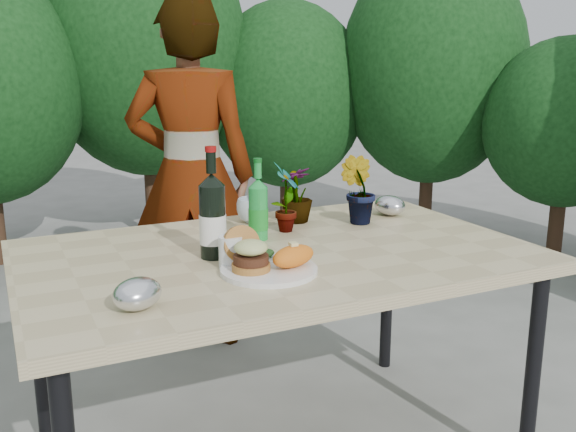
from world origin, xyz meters
name	(u,v)px	position (x,y,z in m)	size (l,w,h in m)	color
patio_table	(277,267)	(0.00, 0.00, 0.69)	(1.60, 1.00, 0.75)	tan
shrub_hedge	(214,88)	(0.40, 1.75, 1.19)	(6.96, 5.11, 2.35)	#382316
dinner_plate	(269,270)	(-0.11, -0.20, 0.76)	(0.28, 0.28, 0.01)	white
burger_stack	(248,253)	(-0.17, -0.18, 0.81)	(0.11, 0.16, 0.11)	#B7722D
sweet_potato	(293,256)	(-0.05, -0.22, 0.80)	(0.15, 0.08, 0.06)	orange
grilled_veg	(262,254)	(-0.10, -0.10, 0.78)	(0.08, 0.05, 0.03)	olive
wine_bottle	(213,218)	(-0.21, 0.01, 0.88)	(0.08, 0.08, 0.34)	black
sparkling_water	(258,210)	(-0.01, 0.14, 0.85)	(0.07, 0.07, 0.28)	green
plastic_cup	(231,252)	(-0.20, -0.10, 0.80)	(0.07, 0.07, 0.10)	silver
seedling_left	(286,197)	(0.12, 0.19, 0.87)	(0.13, 0.09, 0.25)	#25551D
seedling_mid	(358,190)	(0.42, 0.20, 0.87)	(0.14, 0.11, 0.25)	#2A5F20
seedling_right	(297,195)	(0.22, 0.31, 0.85)	(0.12, 0.12, 0.21)	#22511B
blue_bowl	(252,210)	(0.07, 0.37, 0.80)	(0.12, 0.12, 0.09)	silver
foil_packet_left	(137,294)	(-0.52, -0.31, 0.79)	(0.13, 0.11, 0.08)	silver
foil_packet_right	(390,205)	(0.60, 0.25, 0.79)	(0.13, 0.11, 0.08)	silver
person	(191,176)	(0.04, 1.07, 0.82)	(0.60, 0.39, 1.63)	#8B5E45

